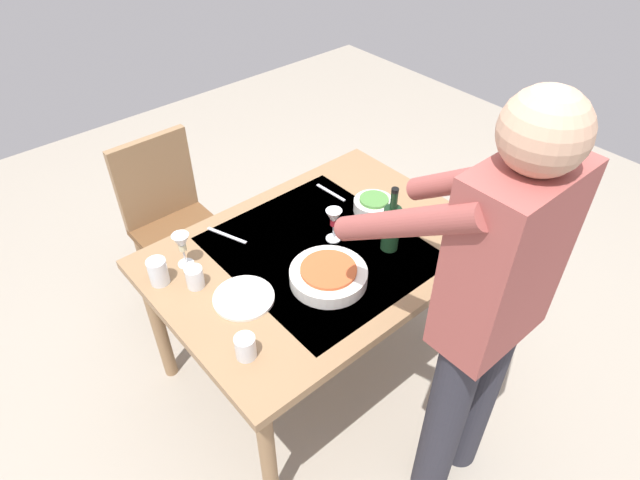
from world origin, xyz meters
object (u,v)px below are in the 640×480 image
water_cup_near_left (245,347)px  serving_bowl_pasta (328,275)px  wine_glass_right (334,220)px  water_cup_far_left (158,272)px  wine_bottle (391,227)px  dinner_plate_near (244,298)px  dining_table (320,263)px  person_server (485,308)px  water_cup_near_right (195,277)px  side_bowl_salad (374,205)px  chair_near (170,214)px  wine_glass_left (182,244)px

water_cup_near_left → serving_bowl_pasta: water_cup_near_left is taller
wine_glass_right → water_cup_far_left: size_ratio=1.40×
wine_bottle → dinner_plate_near: bearing=-13.6°
dining_table → person_server: person_server is taller
person_server → water_cup_near_right: 1.05m
dining_table → person_server: size_ratio=0.79×
water_cup_far_left → side_bowl_salad: water_cup_far_left is taller
water_cup_near_left → water_cup_near_right: bearing=-96.2°
side_bowl_salad → dining_table: bearing=6.9°
wine_glass_right → dinner_plate_near: bearing=4.7°
dining_table → water_cup_near_right: water_cup_near_right is taller
water_cup_near_left → dining_table: bearing=-155.3°
chair_near → side_bowl_salad: size_ratio=5.06×
wine_bottle → wine_glass_left: wine_bottle is taller
wine_bottle → water_cup_near_right: size_ratio=3.40×
wine_bottle → wine_glass_left: (0.69, -0.46, -0.01)m
wine_glass_right → water_cup_near_right: wine_glass_right is taller
chair_near → water_cup_far_left: size_ratio=8.42×
person_server → dinner_plate_near: bearing=-59.3°
dining_table → wine_glass_right: (-0.09, -0.01, 0.18)m
wine_glass_left → water_cup_far_left: (0.13, 0.02, -0.05)m
person_server → wine_glass_left: (0.49, -1.02, -0.13)m
chair_near → side_bowl_salad: bearing=126.5°
wine_glass_left → water_cup_near_left: 0.54m
wine_bottle → water_cup_far_left: wine_bottle is taller
person_server → side_bowl_salad: person_server is taller
water_cup_far_left → side_bowl_salad: 0.97m
chair_near → water_cup_near_left: chair_near is taller
dining_table → wine_glass_right: wine_glass_right is taller
wine_bottle → wine_glass_right: wine_bottle is taller
wine_glass_left → water_cup_far_left: bearing=10.7°
serving_bowl_pasta → side_bowl_salad: (-0.45, -0.21, 0.00)m
dining_table → chair_near: size_ratio=1.47×
wine_glass_left → dinner_plate_near: 0.33m
wine_bottle → side_bowl_salad: bearing=-120.4°
wine_glass_left → water_cup_near_left: (0.07, 0.53, -0.06)m
chair_near → wine_glass_right: size_ratio=6.03×
dining_table → wine_glass_left: wine_glass_left is taller
water_cup_far_left → serving_bowl_pasta: 0.65m
wine_glass_right → wine_bottle: bearing=126.1°
wine_glass_left → side_bowl_salad: (-0.82, 0.24, -0.07)m
person_server → dining_table: bearing=-87.9°
chair_near → person_server: size_ratio=0.54×
dinner_plate_near → dining_table: bearing=-176.1°
serving_bowl_pasta → side_bowl_salad: size_ratio=1.67×
water_cup_near_left → wine_glass_left: bearing=-98.0°
water_cup_near_right → wine_bottle: bearing=155.6°
water_cup_near_right → side_bowl_salad: water_cup_near_right is taller
wine_bottle → water_cup_far_left: 0.92m
water_cup_near_right → water_cup_far_left: water_cup_far_left is taller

